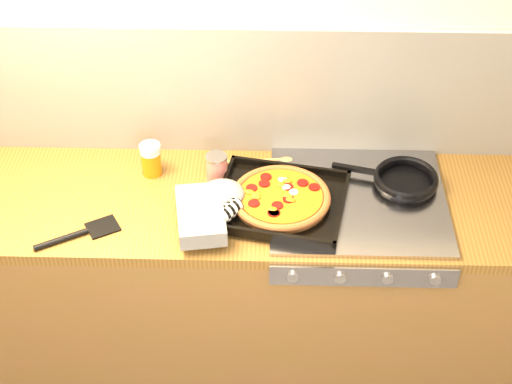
{
  "coord_description": "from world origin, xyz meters",
  "views": [
    {
      "loc": [
        0.16,
        -0.95,
        2.65
      ],
      "look_at": [
        0.1,
        1.08,
        0.95
      ],
      "focal_mm": 55.0,
      "sensor_mm": 36.0,
      "label": 1
    }
  ],
  "objects_px": {
    "pizza_on_tray": "(259,202)",
    "frying_pan": "(404,180)",
    "juice_glass": "(151,159)",
    "tomato_can": "(217,168)"
  },
  "relations": [
    {
      "from": "pizza_on_tray",
      "to": "frying_pan",
      "type": "relative_size",
      "value": 1.53
    },
    {
      "from": "frying_pan",
      "to": "juice_glass",
      "type": "bearing_deg",
      "value": 176.4
    },
    {
      "from": "frying_pan",
      "to": "juice_glass",
      "type": "height_order",
      "value": "juice_glass"
    },
    {
      "from": "juice_glass",
      "to": "frying_pan",
      "type": "bearing_deg",
      "value": -3.6
    },
    {
      "from": "frying_pan",
      "to": "juice_glass",
      "type": "relative_size",
      "value": 3.19
    },
    {
      "from": "frying_pan",
      "to": "tomato_can",
      "type": "xyz_separation_m",
      "value": [
        -0.66,
        0.02,
        0.02
      ]
    },
    {
      "from": "pizza_on_tray",
      "to": "tomato_can",
      "type": "height_order",
      "value": "tomato_can"
    },
    {
      "from": "tomato_can",
      "to": "juice_glass",
      "type": "height_order",
      "value": "juice_glass"
    },
    {
      "from": "pizza_on_tray",
      "to": "tomato_can",
      "type": "relative_size",
      "value": 5.59
    },
    {
      "from": "tomato_can",
      "to": "juice_glass",
      "type": "xyz_separation_m",
      "value": [
        -0.24,
        0.03,
        0.01
      ]
    }
  ]
}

